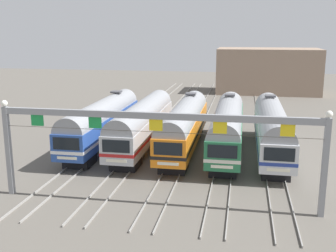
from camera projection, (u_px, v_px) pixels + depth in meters
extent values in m
plane|color=#5B564F|center=(184.00, 150.00, 41.90)|extent=(160.00, 160.00, 0.00)
cube|color=gray|center=(137.00, 114.00, 59.78)|extent=(0.07, 70.00, 0.15)
cube|color=gray|center=(147.00, 114.00, 59.53)|extent=(0.07, 70.00, 0.15)
cube|color=gray|center=(166.00, 115.00, 59.04)|extent=(0.07, 70.00, 0.15)
cube|color=gray|center=(176.00, 115.00, 58.79)|extent=(0.07, 70.00, 0.15)
cube|color=gray|center=(196.00, 116.00, 58.31)|extent=(0.07, 70.00, 0.15)
cube|color=gray|center=(206.00, 116.00, 58.06)|extent=(0.07, 70.00, 0.15)
cube|color=gray|center=(227.00, 117.00, 57.58)|extent=(0.07, 70.00, 0.15)
cube|color=gray|center=(237.00, 117.00, 57.33)|extent=(0.07, 70.00, 0.15)
cube|color=gray|center=(258.00, 118.00, 56.85)|extent=(0.07, 70.00, 0.15)
cube|color=gray|center=(269.00, 118.00, 56.60)|extent=(0.07, 70.00, 0.15)
cube|color=#284C9E|center=(102.00, 125.00, 42.87)|extent=(2.85, 18.00, 2.35)
cube|color=white|center=(103.00, 128.00, 42.95)|extent=(2.88, 18.02, 0.28)
cylinder|color=gray|center=(102.00, 114.00, 42.60)|extent=(2.74, 17.64, 2.74)
cube|color=black|center=(66.00, 144.00, 34.11)|extent=(2.28, 0.06, 1.03)
cube|color=silver|center=(67.00, 158.00, 34.39)|extent=(1.71, 0.05, 0.24)
cube|color=black|center=(80.00, 159.00, 37.21)|extent=(2.28, 2.60, 1.05)
cube|color=black|center=(120.00, 127.00, 49.29)|extent=(2.28, 2.60, 1.05)
cube|color=#4C4C51|center=(116.00, 92.00, 47.09)|extent=(1.10, 1.10, 0.20)
cube|color=#B2B5BA|center=(143.00, 127.00, 42.14)|extent=(2.85, 18.00, 2.35)
cube|color=#B21E1E|center=(143.00, 130.00, 42.21)|extent=(2.88, 18.02, 0.28)
cylinder|color=gray|center=(142.00, 115.00, 41.87)|extent=(2.74, 17.64, 2.74)
cube|color=black|center=(116.00, 146.00, 33.38)|extent=(2.28, 0.06, 1.03)
cube|color=silver|center=(116.00, 161.00, 33.66)|extent=(1.71, 0.05, 0.24)
cube|color=black|center=(126.00, 162.00, 36.48)|extent=(2.28, 2.60, 1.05)
cube|color=black|center=(156.00, 129.00, 48.56)|extent=(2.28, 2.60, 1.05)
cube|color=orange|center=(184.00, 129.00, 41.40)|extent=(2.85, 18.00, 2.35)
cube|color=black|center=(184.00, 132.00, 41.48)|extent=(2.88, 18.02, 0.28)
cylinder|color=gray|center=(184.00, 117.00, 41.14)|extent=(2.74, 17.64, 2.74)
cube|color=black|center=(168.00, 149.00, 32.65)|extent=(2.28, 0.06, 1.03)
cube|color=silver|center=(168.00, 164.00, 32.92)|extent=(1.71, 0.05, 0.24)
cube|color=black|center=(174.00, 165.00, 35.75)|extent=(2.28, 2.60, 1.05)
cube|color=black|center=(192.00, 130.00, 47.83)|extent=(2.28, 2.60, 1.05)
cube|color=#4C4C51|center=(191.00, 94.00, 45.62)|extent=(1.10, 1.10, 0.20)
cube|color=#236B42|center=(227.00, 130.00, 40.67)|extent=(2.85, 18.00, 2.35)
cube|color=silver|center=(227.00, 134.00, 40.75)|extent=(2.88, 18.02, 0.28)
cylinder|color=gray|center=(227.00, 119.00, 40.41)|extent=(2.74, 17.64, 2.74)
cube|color=black|center=(222.00, 152.00, 31.92)|extent=(2.28, 0.06, 1.03)
cube|color=silver|center=(222.00, 167.00, 32.19)|extent=(1.71, 0.05, 0.24)
cube|color=black|center=(223.00, 167.00, 35.01)|extent=(2.28, 2.60, 1.05)
cube|color=black|center=(229.00, 132.00, 47.09)|extent=(2.28, 2.60, 1.05)
cube|color=#4C4C51|center=(230.00, 95.00, 44.89)|extent=(1.10, 1.10, 0.20)
cube|color=silver|center=(272.00, 132.00, 39.94)|extent=(2.85, 18.00, 2.35)
cube|color=navy|center=(271.00, 136.00, 40.02)|extent=(2.88, 18.02, 0.28)
cylinder|color=gray|center=(272.00, 120.00, 39.67)|extent=(2.74, 17.64, 2.74)
cube|color=black|center=(279.00, 155.00, 31.18)|extent=(2.28, 0.06, 1.03)
cube|color=silver|center=(278.00, 170.00, 31.46)|extent=(1.71, 0.05, 0.24)
cube|color=black|center=(275.00, 170.00, 34.28)|extent=(2.28, 2.60, 1.05)
cube|color=black|center=(267.00, 134.00, 46.36)|extent=(2.28, 2.60, 1.05)
cube|color=#4C4C51|center=(270.00, 96.00, 44.16)|extent=(1.10, 1.10, 0.20)
cube|color=gray|center=(9.00, 151.00, 30.11)|extent=(0.36, 0.36, 6.50)
cube|color=gray|center=(325.00, 168.00, 26.35)|extent=(0.36, 0.36, 6.50)
cube|color=gray|center=(156.00, 116.00, 27.55)|extent=(21.72, 0.32, 0.44)
cube|color=#198C3F|center=(37.00, 120.00, 29.16)|extent=(0.90, 0.08, 0.80)
cube|color=#198C3F|center=(95.00, 122.00, 28.42)|extent=(0.90, 0.08, 0.80)
cube|color=yellow|center=(156.00, 125.00, 27.69)|extent=(0.90, 0.08, 0.80)
cube|color=yellow|center=(220.00, 127.00, 26.96)|extent=(0.90, 0.08, 0.80)
cube|color=yellow|center=(288.00, 130.00, 26.23)|extent=(0.90, 0.08, 0.80)
sphere|color=white|center=(4.00, 103.00, 29.32)|extent=(0.44, 0.44, 0.44)
sphere|color=white|center=(329.00, 114.00, 25.56)|extent=(0.44, 0.44, 0.44)
cylinder|color=#3F382D|center=(156.00, 132.00, 27.80)|extent=(21.72, 0.03, 0.03)
cube|color=gray|center=(268.00, 71.00, 79.28)|extent=(18.90, 10.00, 8.34)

